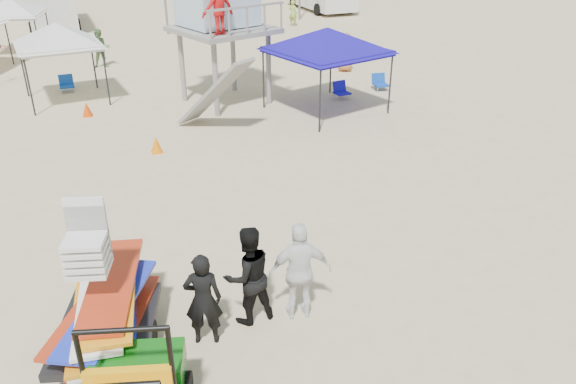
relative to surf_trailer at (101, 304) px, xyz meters
name	(u,v)px	position (x,y,z in m)	size (l,w,h in m)	color
ground	(330,342)	(3.40, -1.14, -0.99)	(140.00, 140.00, 0.00)	beige
surf_trailer	(101,304)	(0.00, 0.00, 0.00)	(2.03, 2.82, 2.44)	black
man_left	(203,299)	(1.52, -0.30, -0.16)	(0.61, 0.40, 1.68)	black
man_mid	(248,276)	(2.37, -0.05, -0.09)	(0.88, 0.69, 1.81)	black
man_right	(300,271)	(3.22, -0.30, -0.07)	(1.08, 0.45, 1.84)	white
canopy_blue	(327,32)	(8.65, 9.77, 1.77)	(4.01, 4.01, 3.31)	black
canopy_white_a	(55,27)	(0.24, 14.57, 1.73)	(2.94, 2.94, 3.27)	black
canopy_white_c	(9,1)	(-1.51, 23.96, 1.52)	(3.24, 3.24, 3.06)	black
cone_near	(156,144)	(2.33, 8.17, -0.74)	(0.34, 0.34, 0.50)	orange
cone_far	(87,109)	(0.75, 12.42, -0.74)	(0.34, 0.34, 0.50)	#DC3E06
beach_chair_a	(66,83)	(0.28, 15.89, -0.68)	(0.54, 0.58, 0.64)	#0E3FA1
beach_chair_b	(341,90)	(9.85, 10.88, -0.68)	(0.60, 0.64, 0.64)	#1410B1
beach_chair_c	(380,82)	(11.81, 11.28, -0.68)	(0.61, 0.66, 0.64)	#0F3FA8
distant_beachgoers	(122,52)	(2.84, 18.31, -0.17)	(20.04, 11.75, 1.71)	#3750A6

